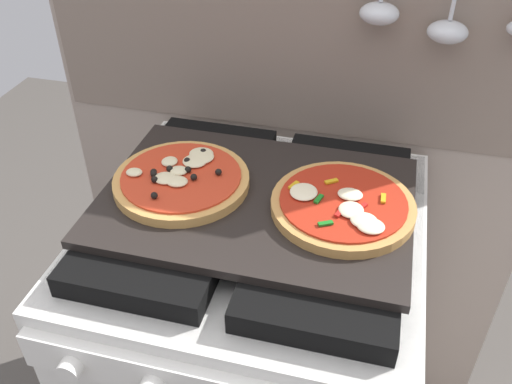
{
  "coord_description": "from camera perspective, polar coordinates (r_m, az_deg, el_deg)",
  "views": [
    {
      "loc": [
        0.19,
        -0.74,
        1.5
      ],
      "look_at": [
        0.0,
        0.0,
        0.93
      ],
      "focal_mm": 38.55,
      "sensor_mm": 36.0,
      "label": 1
    }
  ],
  "objects": [
    {
      "name": "baking_tray",
      "position": [
        0.96,
        0.0,
        -0.85
      ],
      "size": [
        0.54,
        0.38,
        0.02
      ],
      "primitive_type": "cube",
      "color": "black",
      "rests_on": "stove"
    },
    {
      "name": "pizza_right",
      "position": [
        0.93,
        8.97,
        -1.52
      ],
      "size": [
        0.24,
        0.24,
        0.03
      ],
      "color": "#C18947",
      "rests_on": "baking_tray"
    },
    {
      "name": "pizza_left",
      "position": [
        0.99,
        -7.65,
        1.45
      ],
      "size": [
        0.24,
        0.24,
        0.03
      ],
      "color": "tan",
      "rests_on": "baking_tray"
    },
    {
      "name": "stove",
      "position": [
        1.3,
        -0.02,
        -17.11
      ],
      "size": [
        0.6,
        0.64,
        0.9
      ],
      "color": "white",
      "rests_on": "ground_plane"
    },
    {
      "name": "kitchen_backsplash",
      "position": [
        1.3,
        3.79,
        3.68
      ],
      "size": [
        1.1,
        0.09,
        1.55
      ],
      "color": "gray",
      "rests_on": "ground_plane"
    }
  ]
}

